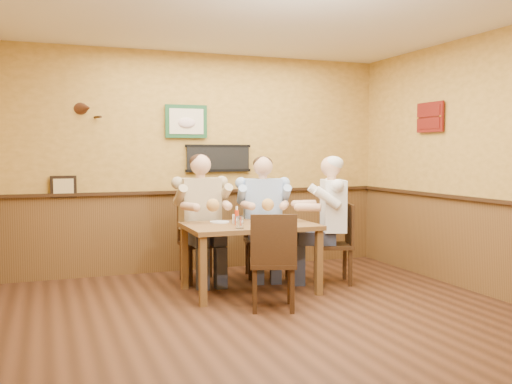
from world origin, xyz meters
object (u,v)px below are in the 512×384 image
Objects in this scene: water_glass_mid at (271,221)px; pepper_shaker at (237,220)px; diner_tan_shirt at (200,225)px; dining_table at (250,232)px; water_glass_left at (240,222)px; cola_tumbler at (284,221)px; chair_back_left at (200,242)px; diner_blue_polo at (263,223)px; salt_shaker at (234,219)px; chair_right_end at (333,243)px; diner_white_elder at (333,226)px; chair_back_right at (263,239)px; chair_near_side at (273,261)px; hot_sauce_bottle at (237,217)px.

pepper_shaker is (-0.26, 0.34, -0.01)m from water_glass_mid.
pepper_shaker is at bearing -70.98° from diner_tan_shirt.
dining_table is at bearing -63.37° from diner_tan_shirt.
cola_tumbler is at bearing 0.62° from water_glass_left.
chair_back_left is at bearing 99.01° from water_glass_left.
chair_back_left reaches higher than pepper_shaker.
diner_blue_polo is 13.72× the size of salt_shaker.
diner_tan_shirt is at bearing 119.41° from dining_table.
dining_table is 0.41m from water_glass_left.
chair_back_left is 0.70m from salt_shaker.
salt_shaker is at bearing -72.71° from chair_right_end.
diner_white_elder is 12.73× the size of cola_tumbler.
water_glass_mid is at bearing -65.99° from dining_table.
diner_blue_polo reaches higher than pepper_shaker.
chair_back_right reaches higher than salt_shaker.
chair_right_end is at bearing -25.87° from diner_tan_shirt.
diner_blue_polo is at bearing -114.85° from diner_white_elder.
water_glass_left is 1.31× the size of salt_shaker.
diner_tan_shirt is (0.00, -0.00, 0.20)m from chair_back_left.
diner_tan_shirt reaches higher than salt_shaker.
diner_tan_shirt reaches higher than chair_near_side.
pepper_shaker is at bearing 138.36° from cola_tumbler.
water_glass_left is (-1.27, -0.37, 0.15)m from diner_white_elder.
chair_back_right is 1.00× the size of chair_right_end.
cola_tumbler is (-0.14, -0.98, 0.34)m from chair_back_right.
chair_back_right is at bearing 45.86° from salt_shaker.
pepper_shaker is at bearing -70.98° from chair_back_left.
diner_white_elder is at bearing 3.46° from dining_table.
diner_tan_shirt is 12.93× the size of cola_tumbler.
chair_right_end is 0.70× the size of diner_blue_polo.
diner_white_elder is 13.75× the size of salt_shaker.
water_glass_mid is at bearing -64.95° from diner_tan_shirt.
cola_tumbler is at bearing -59.23° from chair_back_left.
dining_table is 1.05× the size of diner_white_elder.
chair_back_left is 7.46× the size of water_glass_left.
dining_table is 0.81m from chair_back_right.
dining_table is 1.07m from chair_right_end.
pepper_shaker is at bearing 69.26° from hot_sauce_bottle.
chair_near_side reaches higher than chair_back_right.
chair_back_right is at bearing -114.85° from chair_right_end.
dining_table is 0.77m from diner_tan_shirt.
water_glass_mid is at bearing -64.95° from chair_back_left.
diner_white_elder reaches higher than chair_back_left.
chair_near_side is 7.48× the size of water_glass_left.
water_glass_left is 0.69× the size of hot_sauce_bottle.
chair_near_side is at bearing -78.36° from chair_back_left.
chair_right_end reaches higher than chair_back_right.
diner_tan_shirt reaches higher than hot_sauce_bottle.
diner_blue_polo is 0.89m from diner_white_elder.
chair_back_left is at bearing -94.27° from chair_right_end.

